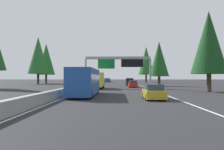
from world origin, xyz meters
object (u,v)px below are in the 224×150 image
at_px(pickup_distant_a, 130,82).
at_px(conifer_right_mid, 159,59).
at_px(sign_gantry_overhead, 119,63).
at_px(conifer_left_far, 46,59).
at_px(sedan_near_center, 133,84).
at_px(sedan_far_left, 109,80).
at_px(bus_near_right, 85,81).
at_px(conifer_right_near, 209,42).
at_px(conifer_right_far, 146,61).
at_px(sedan_distant_b, 154,92).
at_px(box_truck_far_right, 97,80).
at_px(minivan_mid_center, 107,80).
at_px(oncoming_near, 79,82).
at_px(conifer_left_mid, 38,55).

distance_m(pickup_distant_a, conifer_right_mid, 10.50).
xyz_separation_m(sign_gantry_overhead, conifer_left_far, (35.26, 24.18, 3.33)).
relative_size(sign_gantry_overhead, sedan_near_center, 2.88).
bearing_deg(sedan_far_left, sedan_near_center, -173.44).
height_order(bus_near_right, conifer_right_near, conifer_right_near).
relative_size(sedan_far_left, sedan_near_center, 1.00).
relative_size(sedan_far_left, conifer_right_far, 0.31).
relative_size(sedan_distant_b, pickup_distant_a, 0.79).
bearing_deg(conifer_right_mid, conifer_right_far, -2.18).
height_order(sign_gantry_overhead, box_truck_far_right, sign_gantry_overhead).
relative_size(sign_gantry_overhead, minivan_mid_center, 2.54).
distance_m(sedan_far_left, conifer_right_mid, 58.63).
xyz_separation_m(conifer_right_near, conifer_left_far, (46.08, 37.22, 0.95)).
height_order(conifer_right_near, conifer_right_far, conifer_right_far).
distance_m(oncoming_near, conifer_right_near, 50.97).
xyz_separation_m(sign_gantry_overhead, sedan_far_left, (68.07, 4.31, -4.14)).
bearing_deg(sedan_far_left, conifer_right_mid, -166.25).
bearing_deg(sedan_far_left, minivan_mid_center, 179.54).
height_order(conifer_right_mid, conifer_right_far, conifer_right_far).
xyz_separation_m(minivan_mid_center, box_truck_far_right, (-55.32, -0.33, 0.66)).
bearing_deg(conifer_right_near, sedan_distant_b, 141.52).
bearing_deg(sedan_far_left, oncoming_near, 166.83).
height_order(pickup_distant_a, conifer_right_far, conifer_right_far).
bearing_deg(sedan_far_left, conifer_right_far, -139.19).
bearing_deg(box_truck_far_right, conifer_right_far, -16.33).
bearing_deg(conifer_right_far, minivan_mid_center, 76.64).
height_order(conifer_right_mid, conifer_left_mid, conifer_left_mid).
bearing_deg(pickup_distant_a, sedan_distant_b, -179.63).
xyz_separation_m(sign_gantry_overhead, conifer_right_mid, (11.39, -9.56, 1.60)).
distance_m(sign_gantry_overhead, conifer_right_mid, 14.95).
relative_size(sedan_distant_b, sedan_far_left, 1.00).
bearing_deg(sedan_distant_b, conifer_left_mid, 28.70).
bearing_deg(conifer_left_far, sedan_distant_b, -154.92).
relative_size(sedan_near_center, conifer_left_mid, 0.31).
bearing_deg(conifer_left_far, box_truck_far_right, -151.26).
bearing_deg(conifer_right_far, conifer_left_far, 113.10).
xyz_separation_m(conifer_left_mid, conifer_left_far, (8.64, 0.08, -0.51)).
height_order(sign_gantry_overhead, oncoming_near, sign_gantry_overhead).
relative_size(sedan_far_left, box_truck_far_right, 0.52).
bearing_deg(bus_near_right, minivan_mid_center, 0.30).
relative_size(sedan_far_left, conifer_right_mid, 0.42).
bearing_deg(conifer_right_far, conifer_right_near, -178.12).
relative_size(bus_near_right, minivan_mid_center, 2.30).
height_order(box_truck_far_right, conifer_right_far, conifer_right_far).
height_order(box_truck_far_right, conifer_right_mid, conifer_right_mid).
bearing_deg(minivan_mid_center, sedan_distant_b, -174.37).
bearing_deg(conifer_right_far, conifer_right_mid, 177.82).
bearing_deg(sedan_far_left, conifer_right_near, -167.59).
distance_m(conifer_right_near, conifer_left_far, 59.24).
distance_m(conifer_right_far, conifer_left_mid, 42.36).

